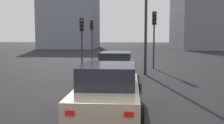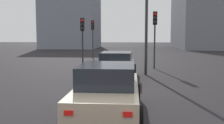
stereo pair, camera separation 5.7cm
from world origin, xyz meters
The scene contains 7 objects.
car_navy_lead centered at (9.44, 0.14, 0.71)m, with size 4.77×2.11×1.44m.
car_beige_second centered at (2.94, 0.04, 0.73)m, with size 4.66×1.98×1.50m.
traffic_light_near_left centered at (13.83, -2.24, 2.83)m, with size 0.32×0.28×3.93m.
traffic_light_near_right centered at (21.43, 3.16, 2.71)m, with size 0.32×0.30×3.76m.
traffic_light_far_left centered at (13.81, 2.77, 2.53)m, with size 0.33×0.30×3.51m.
building_facade_left centered at (43.04, -14.00, 6.72)m, with size 14.87×10.86×13.44m, color slate.
building_facade_center centered at (42.98, 10.00, 4.58)m, with size 10.77×9.26×9.16m, color gray.
Camera 2 is at (-4.77, -0.63, 2.34)m, focal length 42.99 mm.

